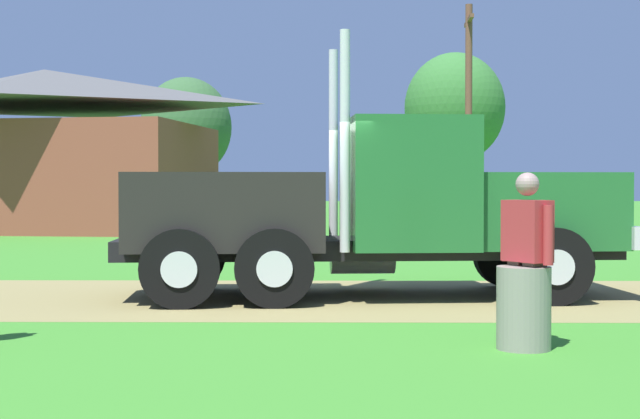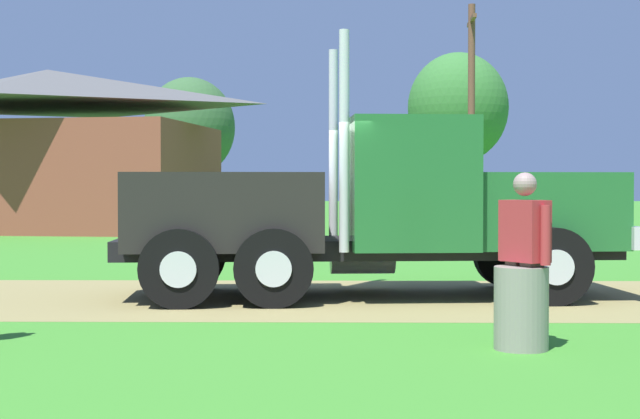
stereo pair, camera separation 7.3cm
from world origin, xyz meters
name	(u,v)px [view 2 (the right image)]	position (x,y,z in m)	size (l,w,h in m)	color
ground_plane	(284,298)	(0.00, 0.00, 0.00)	(200.00, 200.00, 0.00)	#398128
dirt_track	(284,298)	(0.00, 0.00, 0.00)	(120.00, 5.02, 0.01)	olive
truck_foreground_white	(370,211)	(1.27, 0.17, 1.26)	(7.50, 3.16, 3.76)	black
visitor_standing_near	(525,251)	(2.64, -4.26, 0.97)	(0.48, 0.61, 1.76)	#B22D33
steel_barrel	(521,308)	(2.60, -4.33, 0.41)	(0.54, 0.54, 0.82)	gray
shed_building	(48,153)	(-9.94, 21.14, 2.89)	(12.83, 9.45, 5.99)	brown
utility_pole_near	(471,111)	(5.77, 21.19, 4.44)	(0.26, 2.20, 8.37)	brown
tree_mid	(190,128)	(-7.63, 40.27, 5.07)	(5.21, 5.21, 7.95)	#513823
tree_right	(458,108)	(7.19, 35.91, 5.79)	(5.26, 5.26, 8.70)	#513823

